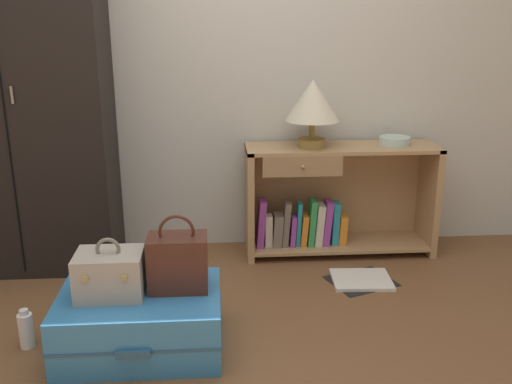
{
  "coord_description": "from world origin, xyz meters",
  "views": [
    {
      "loc": [
        0.03,
        -2.07,
        1.44
      ],
      "look_at": [
        0.24,
        0.79,
        0.55
      ],
      "focal_mm": 40.11,
      "sensor_mm": 36.0,
      "label": 1
    }
  ],
  "objects_px": {
    "bottle": "(26,330)",
    "open_book_on_floor": "(361,280)",
    "table_lamp": "(313,103)",
    "suitcase_large": "(141,321)",
    "handbag": "(178,262)",
    "wardrobe": "(17,89)",
    "train_case": "(110,274)",
    "bookshelf": "(330,202)",
    "bowl": "(395,140)"
  },
  "relations": [
    {
      "from": "bowl",
      "to": "train_case",
      "type": "xyz_separation_m",
      "value": [
        -1.56,
        -1.06,
        -0.34
      ]
    },
    {
      "from": "handbag",
      "to": "open_book_on_floor",
      "type": "distance_m",
      "value": 1.19
    },
    {
      "from": "table_lamp",
      "to": "open_book_on_floor",
      "type": "xyz_separation_m",
      "value": [
        0.23,
        -0.43,
        -0.94
      ]
    },
    {
      "from": "bookshelf",
      "to": "train_case",
      "type": "relative_size",
      "value": 4.06
    },
    {
      "from": "bookshelf",
      "to": "open_book_on_floor",
      "type": "relative_size",
      "value": 2.76
    },
    {
      "from": "wardrobe",
      "to": "handbag",
      "type": "distance_m",
      "value": 1.46
    },
    {
      "from": "bookshelf",
      "to": "train_case",
      "type": "xyz_separation_m",
      "value": [
        -1.17,
        -1.04,
        0.04
      ]
    },
    {
      "from": "suitcase_large",
      "to": "handbag",
      "type": "bearing_deg",
      "value": 13.18
    },
    {
      "from": "bookshelf",
      "to": "wardrobe",
      "type": "bearing_deg",
      "value": -177.92
    },
    {
      "from": "train_case",
      "to": "handbag",
      "type": "distance_m",
      "value": 0.29
    },
    {
      "from": "bottle",
      "to": "bowl",
      "type": "bearing_deg",
      "value": 27.34
    },
    {
      "from": "bookshelf",
      "to": "bowl",
      "type": "distance_m",
      "value": 0.54
    },
    {
      "from": "wardrobe",
      "to": "handbag",
      "type": "bearing_deg",
      "value": -45.76
    },
    {
      "from": "bookshelf",
      "to": "suitcase_large",
      "type": "relative_size",
      "value": 1.62
    },
    {
      "from": "bottle",
      "to": "open_book_on_floor",
      "type": "xyz_separation_m",
      "value": [
        1.67,
        0.55,
        -0.08
      ]
    },
    {
      "from": "table_lamp",
      "to": "train_case",
      "type": "xyz_separation_m",
      "value": [
        -1.04,
        -1.02,
        -0.58
      ]
    },
    {
      "from": "train_case",
      "to": "bowl",
      "type": "bearing_deg",
      "value": 34.12
    },
    {
      "from": "wardrobe",
      "to": "bowl",
      "type": "xyz_separation_m",
      "value": [
        2.18,
        0.08,
        -0.34
      ]
    },
    {
      "from": "suitcase_large",
      "to": "train_case",
      "type": "xyz_separation_m",
      "value": [
        -0.12,
        -0.0,
        0.23
      ]
    },
    {
      "from": "bowl",
      "to": "bottle",
      "type": "distance_m",
      "value": 2.29
    },
    {
      "from": "table_lamp",
      "to": "suitcase_large",
      "type": "distance_m",
      "value": 1.6
    },
    {
      "from": "wardrobe",
      "to": "bottle",
      "type": "xyz_separation_m",
      "value": [
        0.22,
        -0.94,
        -0.96
      ]
    },
    {
      "from": "bowl",
      "to": "open_book_on_floor",
      "type": "relative_size",
      "value": 0.44
    },
    {
      "from": "wardrobe",
      "to": "bottle",
      "type": "height_order",
      "value": "wardrobe"
    },
    {
      "from": "table_lamp",
      "to": "suitcase_large",
      "type": "relative_size",
      "value": 0.56
    },
    {
      "from": "suitcase_large",
      "to": "wardrobe",
      "type": "bearing_deg",
      "value": 127.15
    },
    {
      "from": "handbag",
      "to": "bottle",
      "type": "bearing_deg",
      "value": 179.79
    },
    {
      "from": "open_book_on_floor",
      "to": "handbag",
      "type": "bearing_deg",
      "value": -150.83
    },
    {
      "from": "open_book_on_floor",
      "to": "bottle",
      "type": "bearing_deg",
      "value": -161.92
    },
    {
      "from": "table_lamp",
      "to": "bottle",
      "type": "distance_m",
      "value": 1.94
    },
    {
      "from": "table_lamp",
      "to": "train_case",
      "type": "relative_size",
      "value": 1.39
    },
    {
      "from": "handbag",
      "to": "bottle",
      "type": "relative_size",
      "value": 1.86
    },
    {
      "from": "handbag",
      "to": "bottle",
      "type": "xyz_separation_m",
      "value": [
        -0.69,
        0.0,
        -0.31
      ]
    },
    {
      "from": "table_lamp",
      "to": "bowl",
      "type": "relative_size",
      "value": 2.13
    },
    {
      "from": "bowl",
      "to": "open_book_on_floor",
      "type": "xyz_separation_m",
      "value": [
        -0.29,
        -0.47,
        -0.7
      ]
    },
    {
      "from": "bowl",
      "to": "open_book_on_floor",
      "type": "bearing_deg",
      "value": -121.44
    },
    {
      "from": "wardrobe",
      "to": "train_case",
      "type": "relative_size",
      "value": 7.28
    },
    {
      "from": "bookshelf",
      "to": "table_lamp",
      "type": "bearing_deg",
      "value": -169.04
    },
    {
      "from": "wardrobe",
      "to": "bookshelf",
      "type": "height_order",
      "value": "wardrobe"
    },
    {
      "from": "train_case",
      "to": "bottle",
      "type": "bearing_deg",
      "value": 173.84
    },
    {
      "from": "suitcase_large",
      "to": "table_lamp",
      "type": "bearing_deg",
      "value": 47.85
    },
    {
      "from": "bookshelf",
      "to": "suitcase_large",
      "type": "height_order",
      "value": "bookshelf"
    },
    {
      "from": "bottle",
      "to": "open_book_on_floor",
      "type": "relative_size",
      "value": 0.44
    },
    {
      "from": "handbag",
      "to": "open_book_on_floor",
      "type": "bearing_deg",
      "value": 29.17
    },
    {
      "from": "bookshelf",
      "to": "handbag",
      "type": "height_order",
      "value": "bookshelf"
    },
    {
      "from": "handbag",
      "to": "table_lamp",
      "type": "bearing_deg",
      "value": 52.53
    },
    {
      "from": "open_book_on_floor",
      "to": "bookshelf",
      "type": "bearing_deg",
      "value": 102.78
    },
    {
      "from": "wardrobe",
      "to": "bookshelf",
      "type": "xyz_separation_m",
      "value": [
        1.79,
        0.07,
        -0.72
      ]
    },
    {
      "from": "suitcase_large",
      "to": "open_book_on_floor",
      "type": "bearing_deg",
      "value": 27.02
    },
    {
      "from": "train_case",
      "to": "handbag",
      "type": "relative_size",
      "value": 0.83
    }
  ]
}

